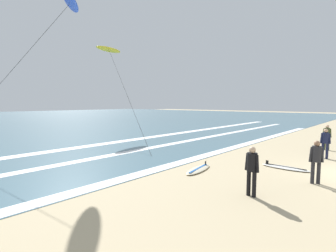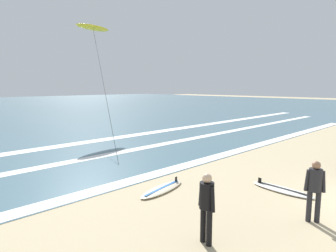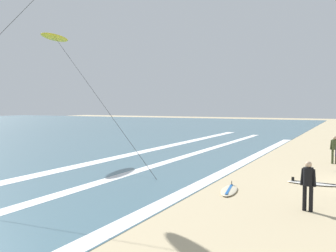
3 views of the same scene
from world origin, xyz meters
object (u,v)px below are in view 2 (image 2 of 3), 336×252
surfboard_left_pile (162,189)px  surfboard_near_water (282,190)px  kite_yellow_mid_center (93,28)px  surfer_left_near (315,186)px  surfer_right_near (207,202)px

surfboard_left_pile → surfboard_near_water: bearing=-44.8°
surfboard_near_water → kite_yellow_mid_center: 18.96m
surfer_left_near → surfboard_near_water: (1.58, 1.52, -0.91)m
surfer_left_near → surfer_right_near: bearing=155.6°
surfer_right_near → kite_yellow_mid_center: (7.30, 17.25, 6.99)m
surfer_right_near → surfboard_left_pile: surfer_right_near is taller
surfboard_left_pile → surfboard_near_water: size_ratio=1.03×
surfer_left_near → surfboard_left_pile: 4.59m
surfboard_left_pile → surfer_left_near: bearing=-73.9°
surfboard_left_pile → kite_yellow_mid_center: kite_yellow_mid_center is taller
surfer_right_near → kite_yellow_mid_center: kite_yellow_mid_center is taller
kite_yellow_mid_center → surfboard_left_pile: bearing=-112.1°
surfer_right_near → kite_yellow_mid_center: size_ratio=0.14×
surfboard_left_pile → kite_yellow_mid_center: bearing=67.9°
surfer_right_near → surfboard_near_water: size_ratio=0.76×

